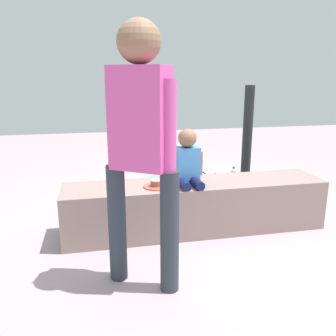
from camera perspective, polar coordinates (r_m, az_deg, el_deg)
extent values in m
plane|color=#AD959C|center=(3.29, 4.38, -9.86)|extent=(12.00, 12.00, 0.00)
cube|color=gray|center=(3.21, 4.46, -6.20)|extent=(2.33, 0.48, 0.45)
cylinder|color=#131A4B|center=(2.98, 2.46, -2.45)|extent=(0.09, 0.25, 0.08)
cylinder|color=#131A4B|center=(3.01, 4.59, -2.34)|extent=(0.09, 0.25, 0.08)
cube|color=#4790D4|center=(3.06, 3.11, 0.76)|extent=(0.21, 0.14, 0.28)
sphere|color=#8C664C|center=(3.01, 3.17, 4.88)|extent=(0.16, 0.16, 0.16)
cylinder|color=#8C664C|center=(3.04, 0.99, 0.59)|extent=(0.05, 0.05, 0.21)
cylinder|color=#8C664C|center=(3.09, 5.20, 0.76)|extent=(0.05, 0.05, 0.21)
cylinder|color=#2A333D|center=(2.26, 0.26, -10.46)|extent=(0.12, 0.12, 0.81)
cylinder|color=#2A333D|center=(2.41, -8.26, -8.96)|extent=(0.12, 0.12, 0.81)
cube|color=#DE4FA2|center=(2.14, -4.50, 8.01)|extent=(0.40, 0.36, 0.62)
sphere|color=#8C664C|center=(2.13, -4.75, 19.82)|extent=(0.26, 0.26, 0.26)
cylinder|color=#DE4FA2|center=(2.07, 0.06, 6.25)|extent=(0.10, 0.10, 0.59)
cylinder|color=#DE4FA2|center=(2.23, -8.69, 6.68)|extent=(0.10, 0.10, 0.59)
cylinder|color=#E0594C|center=(2.99, -1.88, -3.01)|extent=(0.22, 0.22, 0.01)
cylinder|color=brown|center=(2.98, -1.89, -2.49)|extent=(0.10, 0.10, 0.04)
cylinder|color=pink|center=(2.98, -1.89, -2.01)|extent=(0.10, 0.10, 0.01)
cube|color=silver|center=(2.99, -0.71, -2.84)|extent=(0.11, 0.04, 0.00)
cube|color=#59C6B2|center=(3.88, -1.43, -3.54)|extent=(0.20, 0.11, 0.30)
torus|color=white|center=(3.83, -2.09, -1.44)|extent=(0.08, 0.01, 0.08)
torus|color=white|center=(3.84, -0.80, -1.36)|extent=(0.08, 0.01, 0.08)
cylinder|color=black|center=(4.29, 12.25, -3.95)|extent=(0.36, 0.36, 0.04)
cylinder|color=black|center=(4.13, 12.72, 4.43)|extent=(0.11, 0.11, 1.23)
cylinder|color=silver|center=(4.69, 10.56, -1.39)|extent=(0.07, 0.07, 0.17)
cone|color=silver|center=(4.66, 10.61, -0.18)|extent=(0.07, 0.07, 0.03)
cylinder|color=#268C3F|center=(4.65, 10.63, 0.11)|extent=(0.03, 0.03, 0.02)
cylinder|color=silver|center=(4.40, 7.67, -2.34)|extent=(0.07, 0.07, 0.17)
cone|color=silver|center=(4.37, 7.71, -1.08)|extent=(0.06, 0.06, 0.03)
cylinder|color=white|center=(4.37, 7.72, -0.78)|extent=(0.03, 0.03, 0.02)
cylinder|color=red|center=(4.08, -11.33, -4.44)|extent=(0.08, 0.08, 0.10)
cube|color=black|center=(4.18, 4.97, -3.03)|extent=(0.27, 0.12, 0.19)
torus|color=black|center=(4.15, 5.00, -1.77)|extent=(0.20, 0.01, 0.20)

